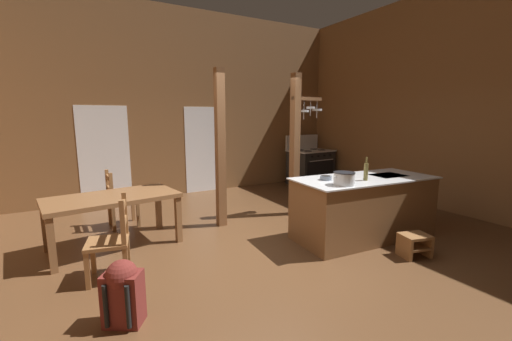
% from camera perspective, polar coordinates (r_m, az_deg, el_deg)
% --- Properties ---
extents(ground_plane, '(8.67, 8.45, 0.10)m').
position_cam_1_polar(ground_plane, '(4.67, 2.74, -14.14)').
color(ground_plane, brown).
extents(wall_back, '(8.67, 0.14, 4.24)m').
position_cam_1_polar(wall_back, '(7.86, -12.63, 11.45)').
color(wall_back, brown).
rests_on(wall_back, ground_plane).
extents(wall_right, '(0.14, 8.45, 4.24)m').
position_cam_1_polar(wall_right, '(7.26, 31.34, 10.49)').
color(wall_right, brown).
rests_on(wall_right, ground_plane).
extents(glazed_door_back_left, '(1.00, 0.01, 2.05)m').
position_cam_1_polar(glazed_door_back_left, '(7.51, -25.20, 2.50)').
color(glazed_door_back_left, white).
rests_on(glazed_door_back_left, ground_plane).
extents(glazed_panel_back_right, '(0.84, 0.01, 2.05)m').
position_cam_1_polar(glazed_panel_back_right, '(7.95, -9.47, 3.63)').
color(glazed_panel_back_right, white).
rests_on(glazed_panel_back_right, ground_plane).
extents(kitchen_island, '(2.22, 1.10, 0.93)m').
position_cam_1_polar(kitchen_island, '(5.19, 18.43, -6.21)').
color(kitchen_island, brown).
rests_on(kitchen_island, ground_plane).
extents(stove_range, '(1.20, 0.90, 1.32)m').
position_cam_1_polar(stove_range, '(8.87, 9.57, 0.69)').
color(stove_range, black).
rests_on(stove_range, ground_plane).
extents(support_post_with_pot_rack, '(0.70, 0.22, 2.59)m').
position_cam_1_polar(support_post_with_pot_rack, '(5.99, 7.18, 5.26)').
color(support_post_with_pot_rack, brown).
rests_on(support_post_with_pot_rack, ground_plane).
extents(support_post_center, '(0.14, 0.14, 2.59)m').
position_cam_1_polar(support_post_center, '(5.33, -6.32, 3.75)').
color(support_post_center, brown).
rests_on(support_post_center, ground_plane).
extents(step_stool, '(0.42, 0.36, 0.30)m').
position_cam_1_polar(step_stool, '(4.82, 26.24, -11.50)').
color(step_stool, olive).
rests_on(step_stool, ground_plane).
extents(dining_table, '(1.81, 1.14, 0.74)m').
position_cam_1_polar(dining_table, '(4.93, -24.01, -5.09)').
color(dining_table, brown).
rests_on(dining_table, ground_plane).
extents(ladderback_chair_near_window, '(0.47, 0.47, 0.95)m').
position_cam_1_polar(ladderback_chair_near_window, '(5.86, -22.98, -4.81)').
color(ladderback_chair_near_window, olive).
rests_on(ladderback_chair_near_window, ground_plane).
extents(ladderback_chair_by_post, '(0.52, 0.52, 0.95)m').
position_cam_1_polar(ladderback_chair_by_post, '(4.06, -24.04, -11.14)').
color(ladderback_chair_by_post, olive).
rests_on(ladderback_chair_by_post, ground_plane).
extents(backpack, '(0.39, 0.38, 0.60)m').
position_cam_1_polar(backpack, '(3.25, -22.46, -19.01)').
color(backpack, maroon).
rests_on(backpack, ground_plane).
extents(stockpot_on_counter, '(0.35, 0.28, 0.17)m').
position_cam_1_polar(stockpot_on_counter, '(4.43, 15.29, -1.39)').
color(stockpot_on_counter, silver).
rests_on(stockpot_on_counter, kitchen_island).
extents(mixing_bowl_on_counter, '(0.17, 0.17, 0.06)m').
position_cam_1_polar(mixing_bowl_on_counter, '(4.74, 12.23, -1.28)').
color(mixing_bowl_on_counter, slate).
rests_on(mixing_bowl_on_counter, kitchen_island).
extents(bottle_tall_on_counter, '(0.06, 0.06, 0.33)m').
position_cam_1_polar(bottle_tall_on_counter, '(4.83, 18.84, -0.13)').
color(bottle_tall_on_counter, brown).
rests_on(bottle_tall_on_counter, kitchen_island).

